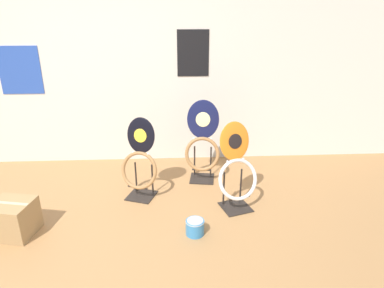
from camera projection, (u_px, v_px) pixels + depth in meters
name	position (u px, v px, depth m)	size (l,w,h in m)	color
ground_plane	(70.00, 277.00, 2.61)	(14.00, 14.00, 0.00)	#A37547
wall_back	(105.00, 61.00, 4.17)	(8.00, 0.07, 2.60)	silver
toilet_seat_display_navy_moon	(202.00, 146.00, 3.95)	(0.42, 0.32, 0.95)	black
toilet_seat_display_orange_sun	(237.00, 170.00, 3.38)	(0.46, 0.36, 0.89)	black
toilet_seat_display_jazz_black	(140.00, 162.00, 3.59)	(0.44, 0.36, 0.87)	black
paint_can	(195.00, 227.00, 3.08)	(0.17, 0.17, 0.14)	teal
storage_box	(13.00, 218.00, 3.06)	(0.41, 0.39, 0.32)	#A37F51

